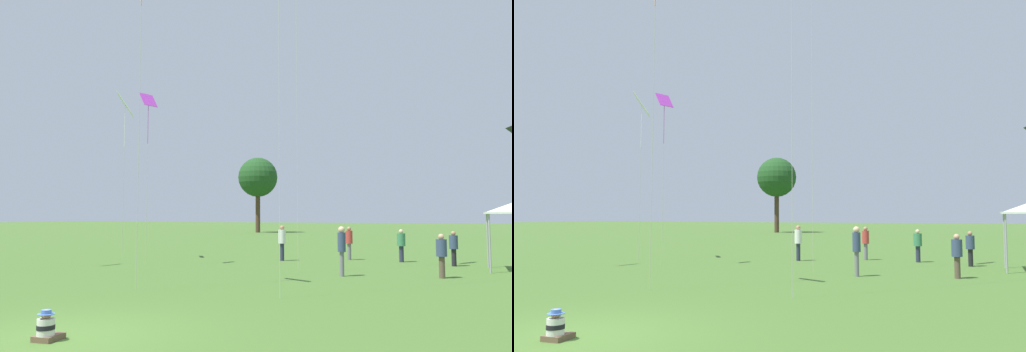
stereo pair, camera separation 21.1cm
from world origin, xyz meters
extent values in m
plane|color=#426628|center=(0.00, 0.00, 0.00)|extent=(300.00, 300.00, 0.00)
cube|color=brown|center=(-0.15, -0.31, 0.05)|extent=(0.44, 0.52, 0.10)
cylinder|color=silver|center=(-0.14, -0.39, 0.25)|extent=(0.34, 0.34, 0.29)
cylinder|color=black|center=(-0.14, -0.39, 0.25)|extent=(0.36, 0.36, 0.08)
sphere|color=#A37556|center=(-0.14, -0.39, 0.47)|extent=(0.18, 0.18, 0.18)
cylinder|color=#4C70B7|center=(-0.14, -0.39, 0.47)|extent=(0.30, 0.30, 0.01)
cylinder|color=#4C70B7|center=(-0.14, -0.39, 0.51)|extent=(0.18, 0.18, 0.08)
cylinder|color=brown|center=(5.28, 12.08, 0.38)|extent=(0.28, 0.28, 0.77)
cylinder|color=#334260|center=(5.28, 12.08, 1.07)|extent=(0.51, 0.51, 0.61)
sphere|color=tan|center=(5.28, 12.08, 1.46)|extent=(0.21, 0.21, 0.21)
cylinder|color=slate|center=(0.35, 17.91, 0.41)|extent=(0.21, 0.21, 0.81)
cylinder|color=#B23833|center=(0.35, 17.91, 1.14)|extent=(0.39, 0.39, 0.64)
sphere|color=#A37556|center=(0.35, 17.91, 1.55)|extent=(0.22, 0.22, 0.22)
cylinder|color=slate|center=(1.93, 11.09, 0.44)|extent=(0.22, 0.22, 0.89)
cylinder|color=#334260|center=(1.93, 11.09, 1.24)|extent=(0.39, 0.39, 0.70)
sphere|color=#DBAD89|center=(1.93, 11.09, 1.70)|extent=(0.24, 0.24, 0.24)
cylinder|color=black|center=(5.33, 16.81, 0.38)|extent=(0.22, 0.22, 0.75)
cylinder|color=#334260|center=(5.33, 16.81, 1.05)|extent=(0.40, 0.40, 0.59)
sphere|color=#A37556|center=(5.33, 16.81, 1.43)|extent=(0.20, 0.20, 0.20)
cylinder|color=#282D42|center=(-2.51, 16.02, 0.42)|extent=(0.24, 0.24, 0.85)
cylinder|color=silver|center=(-2.51, 16.02, 1.18)|extent=(0.44, 0.44, 0.67)
sphere|color=#A37556|center=(-2.51, 16.02, 1.62)|extent=(0.23, 0.23, 0.23)
cylinder|color=#282D42|center=(2.92, 17.83, 0.38)|extent=(0.23, 0.23, 0.76)
cylinder|color=#387A51|center=(2.92, 17.83, 1.07)|extent=(0.41, 0.41, 0.60)
sphere|color=#DBAD89|center=(2.92, 17.83, 1.46)|extent=(0.21, 0.21, 0.21)
cylinder|color=#99999E|center=(6.70, 16.82, 1.14)|extent=(0.07, 0.07, 2.28)
cylinder|color=#99999E|center=(6.81, 14.59, 1.14)|extent=(0.07, 0.07, 2.28)
cylinder|color=#BCB7A8|center=(-2.60, 5.06, 5.19)|extent=(0.01, 0.01, 10.37)
cube|color=#B738C6|center=(-6.94, 11.02, 7.43)|extent=(0.60, 0.81, 0.62)
cylinder|color=#B738C6|center=(-6.94, 11.02, 6.32)|extent=(0.02, 0.02, 1.73)
cylinder|color=#BCB7A8|center=(-6.94, 11.02, 3.72)|extent=(0.01, 0.01, 7.43)
cylinder|color=#BCB7A8|center=(0.06, 11.48, 8.73)|extent=(0.01, 0.01, 17.44)
cube|color=white|center=(-10.00, 13.03, 7.94)|extent=(1.42, 1.55, 1.13)
cylinder|color=white|center=(-10.00, 13.03, 6.59)|extent=(0.02, 0.02, 1.76)
cylinder|color=#BCB7A8|center=(-10.00, 13.03, 3.97)|extent=(0.01, 0.01, 7.93)
cylinder|color=#473323|center=(-21.68, 53.36, 2.97)|extent=(0.61, 0.61, 5.94)
sphere|color=#1E471E|center=(-21.68, 53.36, 7.39)|extent=(5.28, 5.28, 5.28)
camera|label=1|loc=(7.09, -6.85, 2.20)|focal=35.00mm
camera|label=2|loc=(7.28, -6.76, 2.20)|focal=35.00mm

